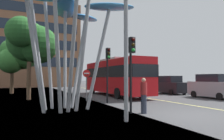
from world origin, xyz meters
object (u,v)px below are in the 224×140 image
object	(u,v)px
traffic_light_kerb_far	(108,63)
car_parked_mid	(213,87)
traffic_light_kerb_near	(132,58)
pedestrian	(144,95)
no_entry_sign	(86,80)
red_bus	(115,75)
car_parked_far	(169,85)

from	to	relation	value
traffic_light_kerb_far	car_parked_mid	world-z (taller)	traffic_light_kerb_far
traffic_light_kerb_far	traffic_light_kerb_near	bearing A→B (deg)	-97.73
pedestrian	no_entry_sign	bearing A→B (deg)	98.23
red_bus	car_parked_mid	bearing A→B (deg)	-41.12
red_bus	traffic_light_kerb_near	xyz separation A→B (m)	(-3.71, -10.09, 0.74)
car_parked_far	traffic_light_kerb_far	bearing A→B (deg)	-151.69
traffic_light_kerb_near	no_entry_sign	distance (m)	6.72
car_parked_mid	no_entry_sign	xyz separation A→B (m)	(-10.92, 2.50, 0.63)
car_parked_mid	pedestrian	size ratio (longest dim) A/B	2.45
traffic_light_kerb_near	car_parked_mid	bearing A→B (deg)	21.28
car_parked_mid	pedestrian	bearing A→B (deg)	-156.78
car_parked_mid	no_entry_sign	size ratio (longest dim) A/B	1.80
traffic_light_kerb_near	no_entry_sign	world-z (taller)	traffic_light_kerb_near
traffic_light_kerb_near	traffic_light_kerb_far	bearing A→B (deg)	82.27
red_bus	car_parked_far	world-z (taller)	red_bus
traffic_light_kerb_near	traffic_light_kerb_far	xyz separation A→B (m)	(0.63, 4.63, 0.06)
red_bus	pedestrian	size ratio (longest dim) A/B	6.19
traffic_light_kerb_far	no_entry_sign	xyz separation A→B (m)	(-0.99, 1.98, -1.22)
red_bus	car_parked_mid	world-z (taller)	red_bus
traffic_light_kerb_far	pedestrian	xyz separation A→B (m)	(-0.01, -4.78, -1.95)
car_parked_mid	red_bus	bearing A→B (deg)	138.88
red_bus	no_entry_sign	bearing A→B (deg)	-139.52
car_parked_far	traffic_light_kerb_near	bearing A→B (deg)	-136.50
red_bus	traffic_light_kerb_far	distance (m)	6.32
red_bus	no_entry_sign	size ratio (longest dim) A/B	4.54
red_bus	car_parked_mid	distance (m)	9.15
red_bus	no_entry_sign	distance (m)	5.37
traffic_light_kerb_far	pedestrian	size ratio (longest dim) A/B	2.19
red_bus	car_parked_far	xyz separation A→B (m)	(6.75, -0.16, -1.10)
car_parked_far	red_bus	bearing A→B (deg)	178.66
car_parked_mid	no_entry_sign	bearing A→B (deg)	167.11
car_parked_far	no_entry_sign	world-z (taller)	no_entry_sign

